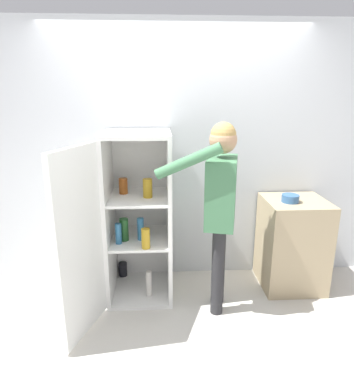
% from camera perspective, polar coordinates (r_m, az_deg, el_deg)
% --- Properties ---
extents(ground_plane, '(12.00, 12.00, 0.00)m').
position_cam_1_polar(ground_plane, '(3.06, 0.96, -21.87)').
color(ground_plane, beige).
extents(wall_back, '(7.00, 0.06, 2.55)m').
position_cam_1_polar(wall_back, '(3.44, -0.09, 6.01)').
color(wall_back, silver).
rests_on(wall_back, ground_plane).
extents(refrigerator, '(0.83, 1.21, 1.56)m').
position_cam_1_polar(refrigerator, '(3.14, -8.00, -4.67)').
color(refrigerator, white).
rests_on(refrigerator, ground_plane).
extents(person, '(0.72, 0.55, 1.67)m').
position_cam_1_polar(person, '(2.86, 7.17, -0.56)').
color(person, '#262628').
rests_on(person, ground_plane).
extents(counter, '(0.58, 0.57, 0.90)m').
position_cam_1_polar(counter, '(3.61, 18.61, -8.11)').
color(counter, tan).
rests_on(counter, ground_plane).
extents(bowl, '(0.16, 0.16, 0.07)m').
position_cam_1_polar(bowl, '(3.37, 18.35, -1.02)').
color(bowl, '#335B8E').
rests_on(bowl, counter).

